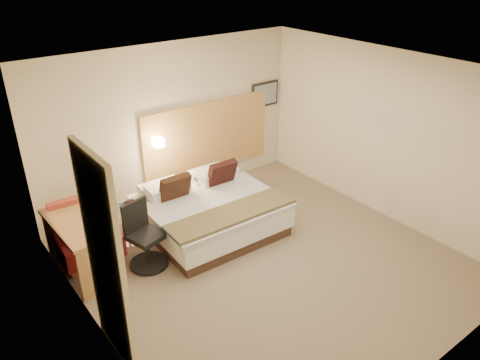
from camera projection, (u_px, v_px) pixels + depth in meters
floor at (266, 262)px, 6.68m from camera, size 4.80×5.00×0.02m
ceiling at (272, 72)px, 5.45m from camera, size 4.80×5.00×0.02m
wall_back at (172, 124)px, 7.84m from camera, size 4.80×0.02×2.70m
wall_front at (447, 273)px, 4.29m from camera, size 4.80×0.02×2.70m
wall_left at (89, 241)px, 4.76m from camera, size 0.02×5.00×2.70m
wall_right at (385, 135)px, 7.37m from camera, size 0.02×5.00×2.70m
headboard_panel at (208, 137)px, 8.38m from camera, size 2.60×0.04×1.30m
art_frame at (265, 94)px, 8.85m from camera, size 0.62×0.03×0.47m
art_canvas at (266, 94)px, 8.84m from camera, size 0.54×0.01×0.39m
lamp_arm at (157, 141)px, 7.68m from camera, size 0.02×0.12×0.02m
lamp_shade at (158, 142)px, 7.64m from camera, size 0.15×0.15×0.15m
curtain at (105, 261)px, 4.67m from camera, size 0.06×0.90×2.42m
bottle_a at (121, 207)px, 6.82m from camera, size 0.06×0.06×0.19m
bottle_b at (124, 206)px, 6.85m from camera, size 0.06×0.06×0.19m
menu_folder at (130, 206)px, 6.84m from camera, size 0.12×0.05×0.20m
bed at (209, 211)px, 7.33m from camera, size 2.02×1.96×0.96m
lounge_chair at (87, 236)px, 6.64m from camera, size 0.87×0.77×0.87m
side_table at (128, 226)px, 6.97m from camera, size 0.49×0.49×0.52m
desk at (80, 232)px, 6.22m from camera, size 0.62×1.29×0.79m
desk_chair at (144, 241)px, 6.45m from camera, size 0.66×0.66×0.95m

